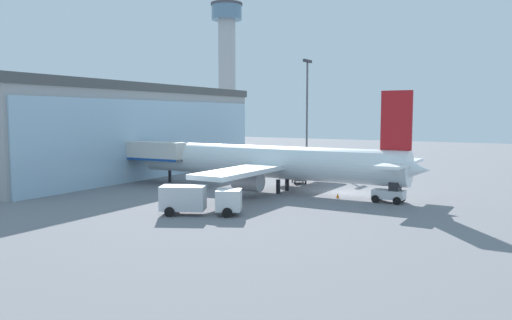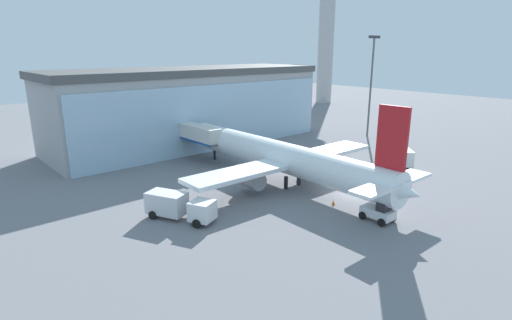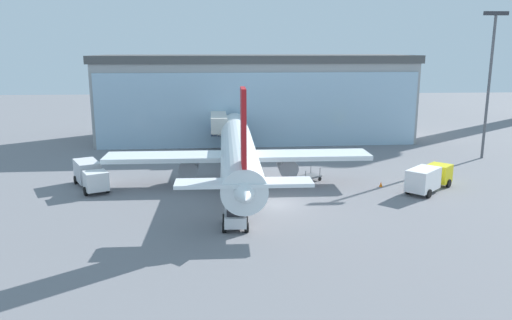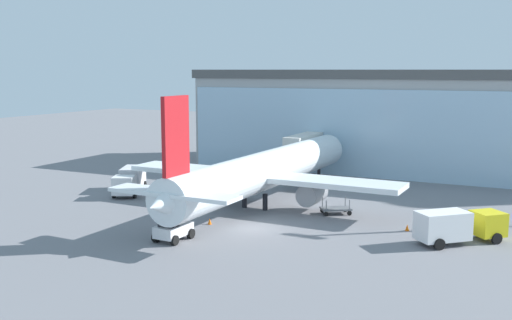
{
  "view_description": "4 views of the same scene",
  "coord_description": "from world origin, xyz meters",
  "px_view_note": "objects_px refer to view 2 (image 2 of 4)",
  "views": [
    {
      "loc": [
        -55.07,
        -20.53,
        9.1
      ],
      "look_at": [
        -5.66,
        8.82,
        3.87
      ],
      "focal_mm": 35.0,
      "sensor_mm": 36.0,
      "label": 1
    },
    {
      "loc": [
        -37.23,
        -27.04,
        16.66
      ],
      "look_at": [
        -6.31,
        10.12,
        3.27
      ],
      "focal_mm": 28.0,
      "sensor_mm": 36.0,
      "label": 2
    },
    {
      "loc": [
        -4.45,
        -45.59,
        14.55
      ],
      "look_at": [
        -1.41,
        7.93,
        2.57
      ],
      "focal_mm": 35.0,
      "sensor_mm": 36.0,
      "label": 3
    },
    {
      "loc": [
        23.71,
        -44.26,
        13.55
      ],
      "look_at": [
        -4.75,
        9.44,
        4.37
      ],
      "focal_mm": 42.0,
      "sensor_mm": 36.0,
      "label": 4
    }
  ],
  "objects_px": {
    "fuel_truck": "(400,155)",
    "safety_cone_wingtip": "(372,165)",
    "baggage_cart": "(324,169)",
    "jet_bridge": "(188,132)",
    "control_tower": "(327,27)",
    "airplane": "(281,157)",
    "catering_truck": "(178,206)",
    "apron_light_mast": "(371,78)",
    "pushback_tug": "(379,212)",
    "safety_cone_nose": "(333,202)"
  },
  "relations": [
    {
      "from": "safety_cone_wingtip",
      "to": "control_tower",
      "type": "bearing_deg",
      "value": 46.4
    },
    {
      "from": "pushback_tug",
      "to": "apron_light_mast",
      "type": "bearing_deg",
      "value": -52.94
    },
    {
      "from": "control_tower",
      "to": "catering_truck",
      "type": "relative_size",
      "value": 5.35
    },
    {
      "from": "jet_bridge",
      "to": "baggage_cart",
      "type": "distance_m",
      "value": 22.18
    },
    {
      "from": "airplane",
      "to": "safety_cone_wingtip",
      "type": "distance_m",
      "value": 15.97
    },
    {
      "from": "jet_bridge",
      "to": "control_tower",
      "type": "xyz_separation_m",
      "value": [
        69.15,
        31.87,
        19.35
      ]
    },
    {
      "from": "airplane",
      "to": "apron_light_mast",
      "type": "bearing_deg",
      "value": -73.32
    },
    {
      "from": "pushback_tug",
      "to": "safety_cone_wingtip",
      "type": "height_order",
      "value": "pushback_tug"
    },
    {
      "from": "jet_bridge",
      "to": "safety_cone_wingtip",
      "type": "bearing_deg",
      "value": -142.98
    },
    {
      "from": "apron_light_mast",
      "to": "safety_cone_wingtip",
      "type": "relative_size",
      "value": 34.99
    },
    {
      "from": "control_tower",
      "to": "airplane",
      "type": "relative_size",
      "value": 1.05
    },
    {
      "from": "airplane",
      "to": "pushback_tug",
      "type": "relative_size",
      "value": 11.94
    },
    {
      "from": "catering_truck",
      "to": "baggage_cart",
      "type": "bearing_deg",
      "value": 66.38
    },
    {
      "from": "baggage_cart",
      "to": "pushback_tug",
      "type": "relative_size",
      "value": 1.0
    },
    {
      "from": "pushback_tug",
      "to": "fuel_truck",
      "type": "bearing_deg",
      "value": -63.67
    },
    {
      "from": "pushback_tug",
      "to": "safety_cone_nose",
      "type": "distance_m",
      "value": 5.75
    },
    {
      "from": "fuel_truck",
      "to": "pushback_tug",
      "type": "relative_size",
      "value": 2.1
    },
    {
      "from": "control_tower",
      "to": "apron_light_mast",
      "type": "distance_m",
      "value": 53.66
    },
    {
      "from": "airplane",
      "to": "safety_cone_wingtip",
      "type": "height_order",
      "value": "airplane"
    },
    {
      "from": "fuel_truck",
      "to": "safety_cone_wingtip",
      "type": "height_order",
      "value": "fuel_truck"
    },
    {
      "from": "baggage_cart",
      "to": "control_tower",
      "type": "bearing_deg",
      "value": -174.54
    },
    {
      "from": "baggage_cart",
      "to": "pushback_tug",
      "type": "xyz_separation_m",
      "value": [
        -8.42,
        -14.54,
        0.47
      ]
    },
    {
      "from": "safety_cone_nose",
      "to": "fuel_truck",
      "type": "bearing_deg",
      "value": 11.52
    },
    {
      "from": "catering_truck",
      "to": "baggage_cart",
      "type": "xyz_separation_m",
      "value": [
        23.73,
        1.28,
        -0.97
      ]
    },
    {
      "from": "jet_bridge",
      "to": "control_tower",
      "type": "height_order",
      "value": "control_tower"
    },
    {
      "from": "apron_light_mast",
      "to": "baggage_cart",
      "type": "distance_m",
      "value": 29.82
    },
    {
      "from": "airplane",
      "to": "catering_truck",
      "type": "xyz_separation_m",
      "value": [
        -15.88,
        -1.73,
        -2.0
      ]
    },
    {
      "from": "catering_truck",
      "to": "apron_light_mast",
      "type": "bearing_deg",
      "value": 77.02
    },
    {
      "from": "pushback_tug",
      "to": "airplane",
      "type": "bearing_deg",
      "value": -1.79
    },
    {
      "from": "control_tower",
      "to": "airplane",
      "type": "xyz_separation_m",
      "value": [
        -66.64,
        -50.69,
        -20.07
      ]
    },
    {
      "from": "baggage_cart",
      "to": "safety_cone_wingtip",
      "type": "xyz_separation_m",
      "value": [
        7.46,
        -2.78,
        -0.23
      ]
    },
    {
      "from": "control_tower",
      "to": "fuel_truck",
      "type": "height_order",
      "value": "control_tower"
    },
    {
      "from": "catering_truck",
      "to": "safety_cone_wingtip",
      "type": "xyz_separation_m",
      "value": [
        31.19,
        -1.49,
        -1.19
      ]
    },
    {
      "from": "apron_light_mast",
      "to": "fuel_truck",
      "type": "height_order",
      "value": "apron_light_mast"
    },
    {
      "from": "control_tower",
      "to": "pushback_tug",
      "type": "height_order",
      "value": "control_tower"
    },
    {
      "from": "jet_bridge",
      "to": "airplane",
      "type": "bearing_deg",
      "value": -174.35
    },
    {
      "from": "control_tower",
      "to": "safety_cone_nose",
      "type": "distance_m",
      "value": 93.11
    },
    {
      "from": "fuel_truck",
      "to": "safety_cone_nose",
      "type": "relative_size",
      "value": 12.24
    },
    {
      "from": "control_tower",
      "to": "safety_cone_wingtip",
      "type": "height_order",
      "value": "control_tower"
    },
    {
      "from": "control_tower",
      "to": "safety_cone_nose",
      "type": "bearing_deg",
      "value": -138.31
    },
    {
      "from": "jet_bridge",
      "to": "catering_truck",
      "type": "bearing_deg",
      "value": 145.01
    },
    {
      "from": "fuel_truck",
      "to": "pushback_tug",
      "type": "xyz_separation_m",
      "value": [
        -20.27,
        -9.86,
        -0.49
      ]
    },
    {
      "from": "catering_truck",
      "to": "control_tower",
      "type": "bearing_deg",
      "value": 95.71
    },
    {
      "from": "control_tower",
      "to": "fuel_truck",
      "type": "distance_m",
      "value": 76.2
    },
    {
      "from": "baggage_cart",
      "to": "jet_bridge",
      "type": "bearing_deg",
      "value": -97.3
    },
    {
      "from": "apron_light_mast",
      "to": "airplane",
      "type": "xyz_separation_m",
      "value": [
        -33.43,
        -10.33,
        -7.91
      ]
    },
    {
      "from": "apron_light_mast",
      "to": "fuel_truck",
      "type": "relative_size",
      "value": 2.86
    },
    {
      "from": "apron_light_mast",
      "to": "catering_truck",
      "type": "xyz_separation_m",
      "value": [
        -49.32,
        -12.06,
        -9.91
      ]
    },
    {
      "from": "apron_light_mast",
      "to": "catering_truck",
      "type": "distance_m",
      "value": 51.73
    },
    {
      "from": "jet_bridge",
      "to": "fuel_truck",
      "type": "relative_size",
      "value": 2.22
    }
  ]
}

